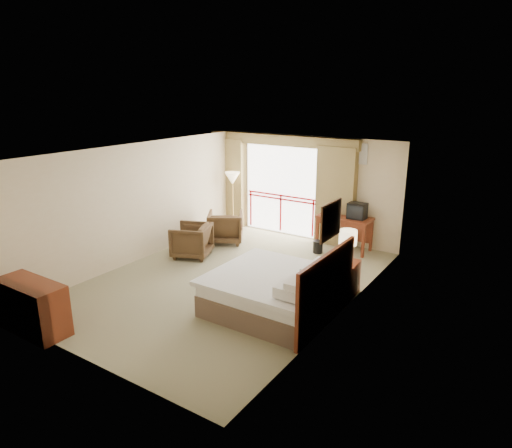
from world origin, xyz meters
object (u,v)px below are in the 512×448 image
Objects in this scene: nightstand at (345,278)px; wastebasket at (318,247)px; table_lamp at (348,238)px; armchair_far at (226,242)px; bed at (277,291)px; desk at (345,224)px; armchair_near at (192,256)px; floor_lamp at (232,180)px; dresser at (32,307)px; side_table at (198,234)px; tv at (357,211)px.

wastebasket is (-1.44, 1.81, -0.18)m from nightstand.
armchair_far is at bearing 162.83° from table_lamp.
bed is 3.22m from wastebasket.
desk reaches higher than armchair_near.
wastebasket is 3.17m from floor_lamp.
desk is 7.10m from dresser.
desk reaches higher than nightstand.
table_lamp is 4.25m from side_table.
floor_lamp is 6.50m from dresser.
bed is 3.52× the size of table_lamp.
nightstand is at bearing -64.70° from desk.
table_lamp is 2.41m from tv.
table_lamp is at bearing 87.48° from nightstand.
nightstand reaches higher than armchair_near.
wastebasket is 2.45m from armchair_far.
armchair_near is at bearing -142.23° from wastebasket.
side_table is 0.30× the size of floor_lamp.
dresser is at bearing -84.63° from floor_lamp.
nightstand is 2.55m from tv.
armchair_far is at bearing 156.35° from armchair_near.
bed is at bearing -121.70° from nightstand.
table_lamp is at bearing -27.05° from floor_lamp.
table_lamp reaches higher than armchair_near.
floor_lamp is at bearing 169.29° from armchair_near.
nightstand is at bearing -90.00° from table_lamp.
armchair_near reaches higher than wastebasket.
tv is at bearing 105.34° from armchair_near.
dresser is (-3.71, -4.20, -0.70)m from table_lamp.
dresser is at bearing -20.24° from armchair_near.
dresser is (-2.71, -6.56, -0.23)m from desk.
tv is 0.87× the size of side_table.
side_table is (-4.15, 0.49, -0.80)m from table_lamp.
floor_lamp reaches higher than armchair_near.
bed is at bearing -77.47° from wastebasket.
armchair_near is (-3.85, -0.11, -1.13)m from table_lamp.
dresser reaches higher than side_table.
wastebasket is at bearing 126.00° from nightstand.
armchair_far is (-2.81, -1.18, -0.66)m from desk.
tv is 7.19m from dresser.
wastebasket is 0.23× the size of dresser.
dresser is at bearing -126.56° from tv.
desk reaches higher than side_table.
desk is at bearing 30.79° from side_table.
bed is 7.08× the size of wastebasket.
armchair_near is at bearing 157.73° from bed.
tv is (-0.71, 2.30, -0.09)m from table_lamp.
wastebasket is at bearing 25.07° from side_table.
bed reaches higher than dresser.
tv reaches higher than wastebasket.
armchair_far is at bearing 140.21° from bed.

